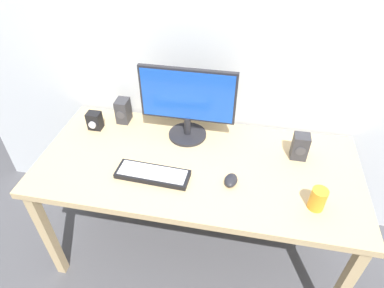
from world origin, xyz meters
The scene contains 9 objects.
ground_plane centered at (0.00, 0.00, 0.00)m, with size 6.00×6.00×0.00m, color #4C4C51.
desk centered at (0.00, 0.00, 0.67)m, with size 1.65×0.75×0.74m.
monitor centered at (-0.10, 0.22, 0.96)m, with size 0.51×0.21×0.41m.
keyboard_primary centered at (-0.20, -0.14, 0.76)m, with size 0.37×0.14×0.03m.
mouse centered at (0.18, -0.11, 0.76)m, with size 0.06×0.09×0.04m, color #232328.
speaker_right centered at (0.51, 0.15, 0.81)m, with size 0.08×0.08×0.14m.
speaker_left centered at (-0.50, 0.28, 0.81)m, with size 0.07×0.10×0.14m.
audio_controller centered at (-0.64, 0.18, 0.79)m, with size 0.08×0.07×0.10m.
coffee_mug centered at (0.57, -0.19, 0.80)m, with size 0.07×0.07×0.11m, color orange.
Camera 1 is at (0.21, -1.22, 1.90)m, focal length 30.56 mm.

